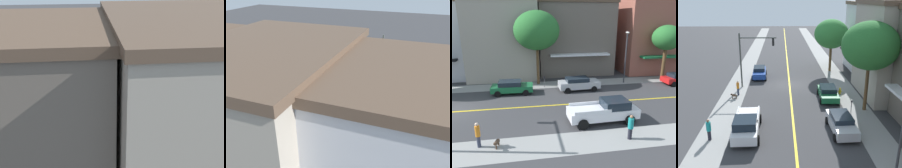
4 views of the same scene
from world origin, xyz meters
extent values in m
plane|color=#38383A|center=(0.00, 0.00, 0.00)|extent=(140.00, 140.00, 0.00)
cube|color=gray|center=(-6.60, 0.00, 0.00)|extent=(2.69, 126.00, 0.01)
cube|color=yellow|center=(0.00, 0.00, 0.00)|extent=(0.20, 126.00, 0.00)
cube|color=#A39989|center=(-14.10, 3.79, 5.02)|extent=(11.92, 8.98, 10.03)
cube|color=brown|center=(-14.10, 3.79, 10.28)|extent=(12.22, 9.28, 0.50)
cube|color=#665B51|center=(-14.10, 13.70, 4.90)|extent=(9.30, 10.41, 9.79)
cube|color=brown|center=(-14.10, 13.70, 10.04)|extent=(9.60, 10.71, 0.50)
cube|color=silver|center=(-8.90, 13.70, 3.20)|extent=(1.10, 7.91, 0.24)
cube|color=#935142|center=(-14.10, 26.08, 5.63)|extent=(11.71, 10.97, 11.26)
cube|color=#196638|center=(-7.60, 26.08, 2.84)|extent=(1.30, 8.33, 0.24)
cylinder|color=brown|center=(-7.27, 8.03, 2.24)|extent=(0.34, 0.34, 4.47)
ellipsoid|color=#286B2D|center=(-7.27, 8.03, 6.48)|extent=(5.37, 5.37, 4.56)
cylinder|color=brown|center=(-6.36, 24.35, 2.06)|extent=(0.45, 0.45, 4.12)
ellipsoid|color=#286B2D|center=(-6.36, 24.35, 5.50)|extent=(3.67, 3.67, 3.12)
cylinder|color=yellow|center=(-5.77, 3.49, 0.29)|extent=(0.24, 0.24, 0.57)
sphere|color=yellow|center=(-5.77, 3.49, 0.64)|extent=(0.22, 0.22, 0.22)
cylinder|color=yellow|center=(-5.94, 3.49, 0.31)|extent=(0.10, 0.10, 0.10)
cylinder|color=yellow|center=(-5.60, 3.49, 0.31)|extent=(0.10, 0.10, 0.10)
cylinder|color=#4C4C51|center=(-5.76, 8.65, 0.52)|extent=(0.07, 0.07, 1.05)
cube|color=#2D2D33|center=(-5.76, 8.65, 1.18)|extent=(0.12, 0.18, 0.26)
cylinder|color=#38383D|center=(-5.91, 18.74, 3.03)|extent=(0.16, 0.16, 6.05)
ellipsoid|color=silver|center=(-5.91, 18.74, 6.20)|extent=(0.70, 0.36, 0.24)
cylinder|color=black|center=(-4.88, 23.80, 0.32)|extent=(0.25, 0.65, 0.64)
cylinder|color=black|center=(-3.16, 23.87, 0.32)|extent=(0.25, 0.65, 0.64)
cube|color=#B7BABF|center=(-3.97, 12.42, 0.69)|extent=(1.97, 4.63, 0.75)
cube|color=#19232D|center=(-3.96, 12.19, 1.28)|extent=(1.67, 2.53, 0.42)
cylinder|color=black|center=(-4.92, 13.89, 0.32)|extent=(0.25, 0.65, 0.64)
cylinder|color=black|center=(-3.14, 13.96, 0.32)|extent=(0.25, 0.65, 0.64)
cylinder|color=black|center=(-4.80, 10.88, 0.32)|extent=(0.25, 0.65, 0.64)
cylinder|color=black|center=(-3.01, 10.95, 0.32)|extent=(0.25, 0.65, 0.64)
cube|color=#196638|center=(-4.09, 5.04, 0.63)|extent=(2.01, 4.43, 0.62)
cube|color=#19232D|center=(-4.10, 4.82, 1.18)|extent=(1.73, 2.41, 0.47)
cylinder|color=black|center=(-5.00, 6.51, 0.32)|extent=(0.24, 0.65, 0.64)
cylinder|color=black|center=(-3.11, 6.46, 0.32)|extent=(0.24, 0.65, 0.64)
cylinder|color=black|center=(-5.08, 3.62, 0.32)|extent=(0.24, 0.65, 0.64)
cylinder|color=black|center=(-3.19, 3.57, 0.32)|extent=(0.24, 0.65, 0.64)
cube|color=silver|center=(3.92, 12.43, 0.77)|extent=(2.13, 5.55, 0.74)
cube|color=#19232D|center=(3.89, 13.42, 1.47)|extent=(1.86, 2.03, 0.64)
cube|color=silver|center=(3.06, 11.31, 1.26)|extent=(0.19, 2.85, 0.24)
cube|color=silver|center=(4.86, 11.36, 1.26)|extent=(0.19, 2.85, 0.24)
cylinder|color=black|center=(2.89, 14.26, 0.40)|extent=(0.31, 0.81, 0.80)
cylinder|color=black|center=(4.84, 14.33, 0.40)|extent=(0.31, 0.81, 0.80)
cylinder|color=black|center=(3.01, 10.54, 0.40)|extent=(0.31, 0.81, 0.80)
cylinder|color=black|center=(4.96, 10.60, 0.40)|extent=(0.31, 0.81, 0.80)
cylinder|color=black|center=(6.77, 13.39, 0.40)|extent=(0.28, 0.28, 0.81)
cylinder|color=teal|center=(6.77, 13.39, 1.18)|extent=(0.37, 0.37, 0.74)
sphere|color=#936B4C|center=(6.77, 13.39, 1.66)|extent=(0.23, 0.23, 0.23)
cylinder|color=#33384C|center=(6.04, 3.44, 0.39)|extent=(0.23, 0.23, 0.78)
cylinder|color=orange|center=(6.04, 3.44, 1.14)|extent=(0.30, 0.30, 0.71)
sphere|color=beige|center=(6.04, 3.44, 1.61)|extent=(0.22, 0.22, 0.22)
ellipsoid|color=#4C3828|center=(6.27, 4.61, 0.39)|extent=(0.68, 0.41, 0.28)
sphere|color=#4C3828|center=(6.61, 4.53, 0.48)|extent=(0.22, 0.22, 0.22)
cylinder|color=#4C3828|center=(6.49, 4.56, 0.13)|extent=(0.10, 0.10, 0.25)
cylinder|color=#4C3828|center=(6.06, 4.65, 0.13)|extent=(0.10, 0.10, 0.25)
camera|label=1|loc=(-28.70, 9.72, 13.11)|focal=44.79mm
camera|label=2|loc=(-25.77, -5.18, 14.48)|focal=39.30mm
camera|label=3|loc=(18.93, 6.72, 7.99)|focal=34.87mm
camera|label=4|loc=(1.00, 31.89, 10.84)|focal=41.91mm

